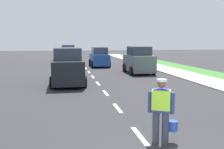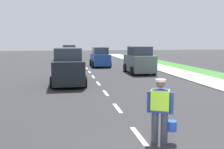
% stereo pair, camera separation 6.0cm
% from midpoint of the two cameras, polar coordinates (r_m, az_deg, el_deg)
% --- Properties ---
extents(ground_plane, '(96.00, 96.00, 0.00)m').
position_cam_midpoint_polar(ground_plane, '(25.08, -5.96, 1.44)').
color(ground_plane, '#28282B').
extents(sidewalk_right, '(2.40, 72.00, 0.14)m').
position_cam_midpoint_polar(sidewalk_right, '(16.83, 22.67, -2.07)').
color(sidewalk_right, '#9E9E99').
rests_on(sidewalk_right, ground).
extents(lane_center_line, '(0.14, 46.40, 0.01)m').
position_cam_midpoint_polar(lane_center_line, '(29.25, -6.63, 2.29)').
color(lane_center_line, silver).
rests_on(lane_center_line, ground).
extents(road_worker, '(0.75, 0.45, 1.67)m').
position_cam_midpoint_polar(road_worker, '(6.68, 10.85, -7.32)').
color(road_worker, '#383D4C').
rests_on(road_worker, ground).
extents(car_oncoming_lead, '(2.05, 4.38, 2.21)m').
position_cam_midpoint_polar(car_oncoming_lead, '(15.83, -9.96, 1.60)').
color(car_oncoming_lead, black).
rests_on(car_oncoming_lead, ground).
extents(car_oncoming_third, '(2.08, 3.92, 2.12)m').
position_cam_midpoint_polar(car_oncoming_third, '(34.01, -9.79, 4.61)').
color(car_oncoming_third, silver).
rests_on(car_oncoming_third, ground).
extents(car_outgoing_far, '(1.92, 4.00, 1.99)m').
position_cam_midpoint_polar(car_outgoing_far, '(26.56, -2.93, 3.80)').
color(car_outgoing_far, '#1E4799').
rests_on(car_outgoing_far, ground).
extents(car_parked_far, '(2.02, 3.83, 2.19)m').
position_cam_midpoint_polar(car_parked_far, '(21.06, 5.88, 3.07)').
color(car_parked_far, slate).
rests_on(car_parked_far, ground).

